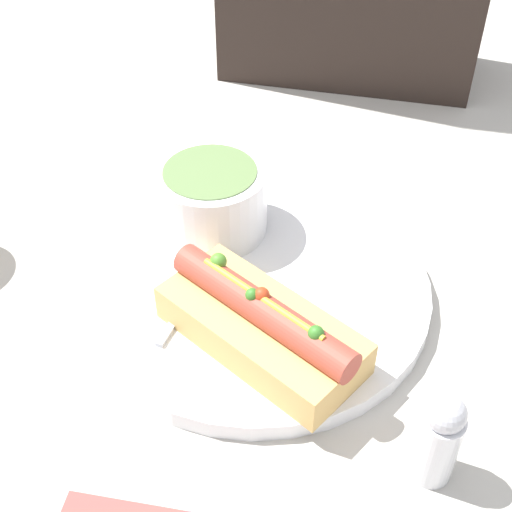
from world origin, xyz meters
The scene contains 6 objects.
ground_plane centered at (0.00, 0.00, 0.00)m, with size 4.00×4.00×0.00m, color #BCB7AD.
dinner_plate centered at (0.00, 0.00, 0.01)m, with size 0.28×0.28×0.02m.
hot_dog centered at (0.02, -0.06, 0.04)m, with size 0.17×0.14×0.06m.
soup_bowl centered at (-0.05, 0.06, 0.05)m, with size 0.10×0.10×0.06m.
spoon centered at (-0.04, 0.02, 0.02)m, with size 0.04×0.15×0.01m.
salt_shaker centered at (0.15, -0.13, 0.04)m, with size 0.03×0.03×0.08m.
Camera 1 is at (0.09, -0.41, 0.42)m, focal length 50.00 mm.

